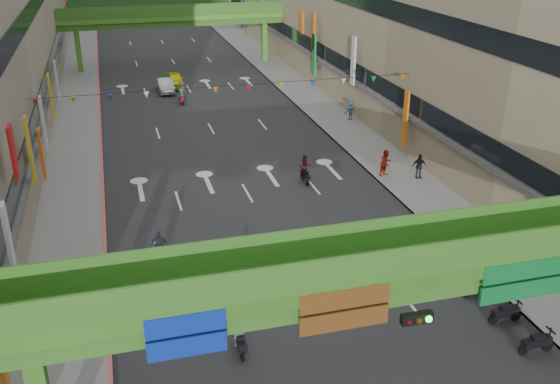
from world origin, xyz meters
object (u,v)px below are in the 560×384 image
scooter_rider_near (239,332)px  car_yellow (175,80)px  overpass_near (408,290)px  car_silver (165,85)px  scooter_rider_mid (305,168)px  pedestrian_red (386,165)px

scooter_rider_near → car_yellow: (2.62, 44.93, -0.24)m
overpass_near → car_silver: size_ratio=6.55×
overpass_near → scooter_rider_mid: size_ratio=13.56×
scooter_rider_near → pedestrian_red: 20.93m
scooter_rider_mid → car_silver: scooter_rider_mid is taller
scooter_rider_near → scooter_rider_mid: bearing=63.9°
overpass_near → car_yellow: (-2.18, 49.80, -4.46)m
pedestrian_red → overpass_near: bearing=-137.4°
car_yellow → pedestrian_red: (11.05, -29.07, 0.19)m
scooter_rider_mid → car_silver: (-6.62, 26.69, -0.36)m
car_silver → car_yellow: 2.22m
car_silver → pedestrian_red: bearing=-67.9°
overpass_near → scooter_rider_near: size_ratio=13.31×
overpass_near → car_silver: bearing=94.1°
scooter_rider_near → car_silver: (1.40, 43.08, -0.28)m
overpass_near → pedestrian_red: size_ratio=15.02×
overpass_near → scooter_rider_mid: overpass_near is taller
overpass_near → scooter_rider_mid: 21.90m
overpass_near → pedestrian_red: bearing=66.8°
overpass_near → car_yellow: overpass_near is taller
scooter_rider_near → car_yellow: scooter_rider_near is taller
scooter_rider_mid → pedestrian_red: bearing=-5.4°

